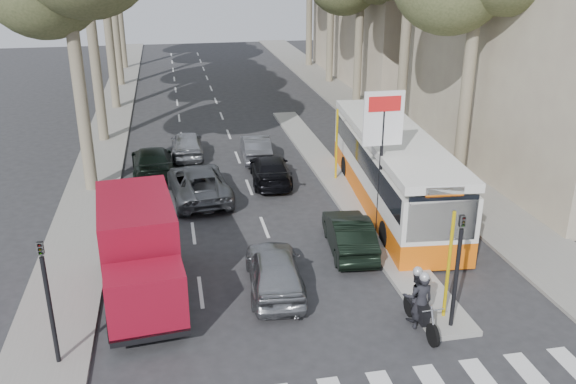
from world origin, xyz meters
The scene contains 19 objects.
ground centered at (0.00, 0.00, 0.00)m, with size 120.00×120.00×0.00m, color #28282B.
sidewalk_right centered at (8.60, 25.00, 0.06)m, with size 3.20×70.00×0.12m, color gray.
median_left centered at (-8.00, 28.00, 0.06)m, with size 2.40×64.00×0.12m, color gray.
traffic_island centered at (3.25, 11.00, 0.08)m, with size 1.50×26.00×0.16m, color gray.
billboard centered at (3.25, 5.00, 3.70)m, with size 1.50×12.10×5.60m.
traffic_light_island centered at (3.25, -1.50, 2.49)m, with size 0.16×0.41×3.60m.
traffic_light_left centered at (-7.60, -1.00, 2.49)m, with size 0.16×0.41×3.60m.
silver_hatchback centered at (-1.34, 1.68, 0.72)m, with size 1.70×4.23×1.44m, color gray.
dark_hatchback centered at (1.80, 3.91, 0.67)m, with size 1.42×4.08×1.34m, color black.
queue_car_a centered at (-3.27, 10.11, 0.72)m, with size 2.39×5.19×1.44m, color #494C50.
queue_car_b centered at (0.18, 11.47, 0.64)m, with size 1.78×4.39×1.27m, color black.
queue_car_c centered at (-3.50, 16.17, 0.69)m, with size 1.62×4.04×1.38m, color #9B9DA2.
queue_car_d centered at (0.02, 15.00, 0.65)m, with size 1.37×3.94×1.30m, color #54565C.
queue_car_e centered at (-5.26, 13.55, 0.70)m, with size 1.96×4.81×1.40m, color black.
red_truck centered at (-5.49, 2.03, 1.64)m, with size 2.72×5.99×3.10m.
city_bus centered at (4.80, 7.76, 1.70)m, with size 3.75×12.46×3.23m.
motorcycle centered at (2.37, -1.11, 0.86)m, with size 0.81×2.22×1.88m.
pedestrian_near centered at (7.35, 7.36, 1.03)m, with size 1.07×0.52×1.83m, color #372F47.
pedestrian_far centered at (7.37, 7.12, 0.94)m, with size 1.05×0.47×1.63m, color #695B4F.
Camera 1 is at (-4.25, -15.22, 10.16)m, focal length 38.00 mm.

